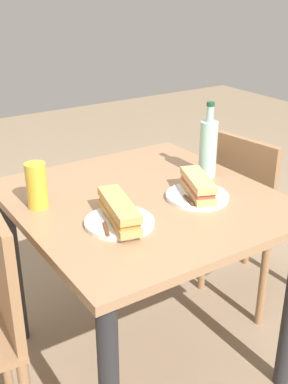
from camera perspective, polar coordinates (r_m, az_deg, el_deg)
ground_plane at (r=2.13m, az=-0.00°, el=-19.00°), size 8.00×8.00×0.00m
dining_table at (r=1.77m, az=-0.00°, el=-4.28°), size 0.92×0.88×0.74m
chair_near at (r=2.26m, az=12.32°, el=-2.00°), size 0.45×0.45×0.85m
plate_near at (r=1.71m, az=6.30°, el=-0.50°), size 0.22×0.22×0.01m
baguette_sandwich_near at (r=1.70m, az=6.36°, el=0.78°), size 0.23×0.14×0.07m
knife_near at (r=1.68m, az=4.84°, el=-0.47°), size 0.18×0.06×0.01m
plate_far at (r=1.53m, az=-2.93°, el=-3.59°), size 0.22×0.22×0.01m
baguette_sandwich_far at (r=1.51m, az=-2.96°, el=-2.20°), size 0.26×0.13×0.07m
knife_far at (r=1.50m, az=-4.69°, el=-3.72°), size 0.17×0.08×0.01m
water_bottle at (r=1.87m, az=7.60°, el=5.24°), size 0.07×0.07×0.29m
beer_glass at (r=1.65m, az=-12.57°, el=0.76°), size 0.07×0.07×0.16m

